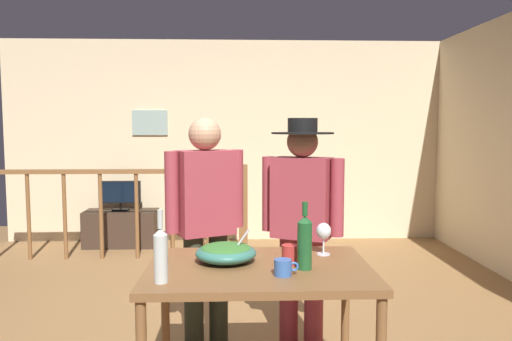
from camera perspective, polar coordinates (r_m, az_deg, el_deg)
The scene contains 14 objects.
back_wall at distance 6.61m, azimuth -3.46°, elevation 3.37°, with size 5.75×0.10×2.63m, color beige.
framed_picture at distance 6.64m, azimuth -12.09°, elevation 5.39°, with size 0.46×0.03×0.32m, color #8AA49C.
stair_railing at distance 5.79m, azimuth -11.42°, elevation -3.60°, with size 2.93×0.10×1.08m.
tv_console at distance 6.55m, azimuth -15.22°, elevation -6.41°, with size 0.90×0.40×0.45m, color #38281E.
flat_screen_tv at distance 6.45m, azimuth -15.38°, elevation -2.50°, with size 0.52×0.12×0.38m.
serving_table at distance 2.68m, azimuth 0.32°, elevation -12.62°, with size 1.18×0.82×0.78m.
salad_bowl at distance 2.73m, azimuth -3.46°, elevation -9.32°, with size 0.33×0.33×0.18m.
wine_glass at distance 2.88m, azimuth 7.78°, elevation -7.04°, with size 0.09×0.09×0.19m.
wine_bottle_green at distance 2.58m, azimuth 5.61°, elevation -8.10°, with size 0.08×0.08×0.35m.
wine_bottle_clear at distance 2.40m, azimuth -10.89°, elevation -9.39°, with size 0.07×0.07×0.35m.
mug_blue at distance 2.49m, azimuth 3.15°, elevation -11.07°, with size 0.12×0.09×0.08m.
mug_red at distance 2.68m, azimuth 3.91°, elevation -9.62°, with size 0.12×0.08×0.10m.
person_standing_left at distance 3.36m, azimuth -5.82°, elevation -5.12°, with size 0.51×0.35×1.57m.
person_standing_right at distance 3.38m, azimuth 5.29°, elevation -4.95°, with size 0.53×0.42×1.57m.
Camera 1 is at (0.14, -3.37, 1.52)m, focal length 34.81 mm.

